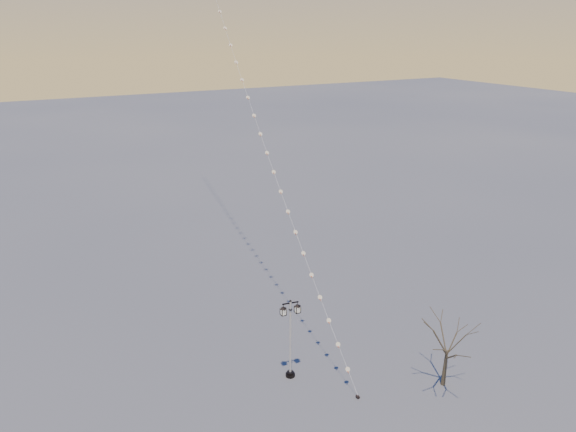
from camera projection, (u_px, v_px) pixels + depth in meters
ground at (324, 413)px, 28.32m from camera, size 300.00×300.00×0.00m
street_lamp at (290, 335)px, 30.33m from camera, size 1.31×0.59×5.19m
bare_tree at (448, 341)px, 29.56m from camera, size 2.59×2.59×4.29m
kite_train at (235, 38)px, 38.99m from camera, size 2.66×38.25×38.38m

